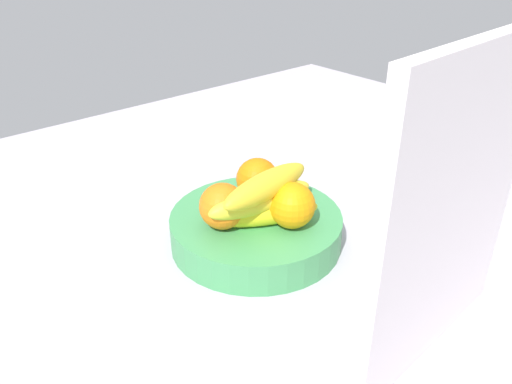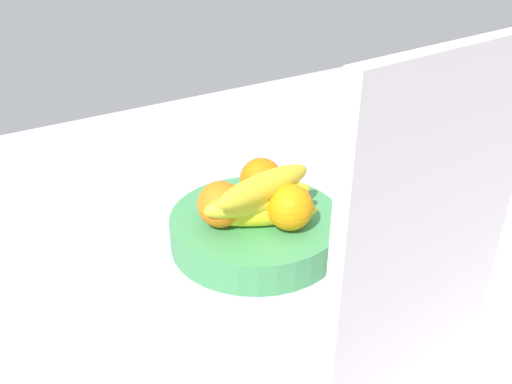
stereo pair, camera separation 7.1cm
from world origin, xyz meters
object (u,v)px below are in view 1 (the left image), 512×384
object	(u,v)px
fruit_bowl	(256,229)
banana_bunch	(263,199)
orange_center	(292,205)
cutting_board	(450,214)
orange_front_left	(257,179)
orange_front_right	(222,206)

from	to	relation	value
fruit_bowl	banana_bunch	bearing A→B (deg)	71.25
orange_center	cutting_board	bearing A→B (deg)	87.76
orange_front_left	orange_center	distance (cm)	9.73
orange_front_left	orange_front_right	world-z (taller)	same
orange_center	cutting_board	xyz separation A→B (cm)	(0.93, 23.80, 9.62)
orange_front_left	fruit_bowl	bearing A→B (deg)	46.60
orange_front_left	banana_bunch	bearing A→B (deg)	54.89
fruit_bowl	orange_front_right	bearing A→B (deg)	-7.68
orange_center	cutting_board	world-z (taller)	cutting_board
orange_front_right	orange_center	world-z (taller)	same
fruit_bowl	cutting_board	world-z (taller)	cutting_board
orange_center	fruit_bowl	bearing A→B (deg)	-70.54
fruit_bowl	cutting_board	bearing A→B (deg)	92.07
fruit_bowl	cutting_board	xyz separation A→B (cm)	(-1.07, 29.45, 15.51)
banana_bunch	orange_front_left	bearing A→B (deg)	-125.11
fruit_bowl	banana_bunch	size ratio (longest dim) A/B	1.46
cutting_board	banana_bunch	bearing A→B (deg)	-89.07
orange_front_left	banana_bunch	distance (cm)	8.04
orange_center	orange_front_left	bearing A→B (deg)	-100.17
orange_center	banana_bunch	bearing A→B (deg)	-46.41
orange_front_right	cutting_board	bearing A→B (deg)	102.69
fruit_bowl	orange_center	bearing A→B (deg)	109.46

